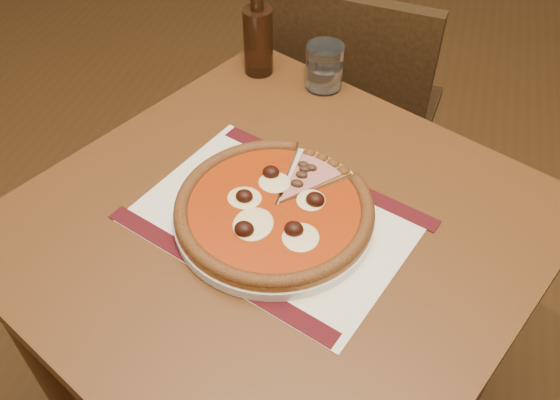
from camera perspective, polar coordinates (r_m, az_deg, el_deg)
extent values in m
cube|color=brown|center=(1.00, -0.33, -2.79)|extent=(1.05, 1.05, 0.04)
cylinder|color=brown|center=(1.38, -21.95, -14.33)|extent=(0.05, 0.05, 0.71)
cylinder|color=brown|center=(1.61, -1.67, 1.44)|extent=(0.05, 0.05, 0.71)
cylinder|color=brown|center=(1.41, 20.61, -11.50)|extent=(0.05, 0.05, 0.71)
cube|color=black|center=(1.75, 7.47, 8.05)|extent=(0.45, 0.45, 0.04)
cylinder|color=black|center=(2.00, 13.18, 4.57)|extent=(0.04, 0.04, 0.40)
cylinder|color=black|center=(2.06, 3.61, 7.11)|extent=(0.04, 0.04, 0.40)
cylinder|color=black|center=(1.75, 10.64, -2.41)|extent=(0.04, 0.04, 0.40)
cylinder|color=black|center=(1.81, -0.14, 0.68)|extent=(0.04, 0.04, 0.40)
cube|color=black|center=(1.47, 6.19, 11.27)|extent=(0.41, 0.08, 0.43)
cube|color=white|center=(0.99, -0.55, -1.89)|extent=(0.51, 0.43, 0.00)
cylinder|color=white|center=(0.98, -0.55, -1.49)|extent=(0.33, 0.33, 0.02)
cylinder|color=#9B6525|center=(0.97, -0.56, -0.89)|extent=(0.33, 0.33, 0.01)
torus|color=brown|center=(0.96, -0.56, -0.64)|extent=(0.33, 0.33, 0.02)
cylinder|color=#982A07|center=(0.96, -0.56, -0.60)|extent=(0.28, 0.28, 0.00)
ellipsoid|color=#FEEDAB|center=(1.00, -0.53, 1.65)|extent=(0.05, 0.05, 0.01)
ellipsoid|color=#FEEDAB|center=(0.98, -4.95, 0.72)|extent=(0.05, 0.05, 0.01)
ellipsoid|color=#FEEDAB|center=(0.93, -2.52, -2.12)|extent=(0.05, 0.05, 0.01)
ellipsoid|color=#FEEDAB|center=(0.91, 2.01, -3.50)|extent=(0.05, 0.05, 0.01)
ellipsoid|color=#FEEDAB|center=(0.97, 2.34, 0.02)|extent=(0.05, 0.05, 0.01)
ellipsoid|color=black|center=(0.99, -0.83, 2.62)|extent=(0.03, 0.03, 0.02)
ellipsoid|color=black|center=(0.97, -5.62, 1.29)|extent=(0.03, 0.03, 0.02)
ellipsoid|color=black|center=(0.92, -2.96, -1.89)|extent=(0.03, 0.03, 0.02)
ellipsoid|color=black|center=(0.90, 2.16, -3.42)|extent=(0.03, 0.03, 0.02)
ellipsoid|color=black|center=(0.96, 3.01, 0.47)|extent=(0.03, 0.03, 0.02)
ellipsoid|color=#3C2215|center=(0.99, 2.18, 1.33)|extent=(0.02, 0.01, 0.01)
ellipsoid|color=#3C2215|center=(1.01, 3.54, 2.59)|extent=(0.02, 0.01, 0.01)
ellipsoid|color=#3C2215|center=(0.99, 1.74, 1.63)|extent=(0.02, 0.01, 0.01)
ellipsoid|color=#3C2215|center=(1.02, 2.68, 3.06)|extent=(0.02, 0.01, 0.01)
ellipsoid|color=#3C2215|center=(1.00, 1.22, 1.86)|extent=(0.02, 0.01, 0.01)
cylinder|color=white|center=(1.26, 4.30, 12.68)|extent=(0.10, 0.10, 0.10)
cylinder|color=#341A0D|center=(1.29, -2.12, 15.00)|extent=(0.06, 0.06, 0.15)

